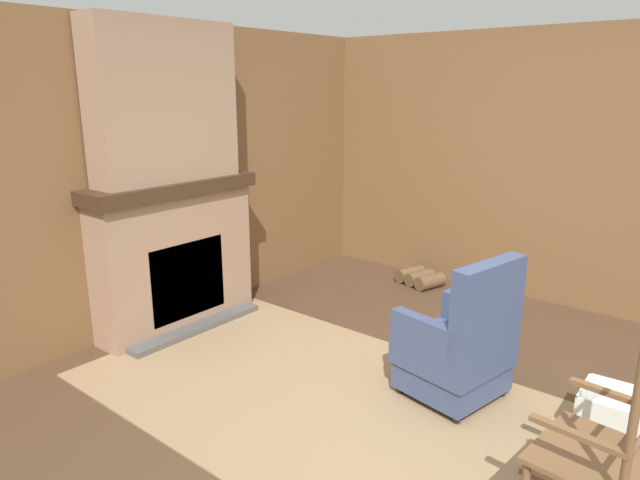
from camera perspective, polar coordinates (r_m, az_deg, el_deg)
name	(u,v)px	position (r m, az deg, el deg)	size (l,w,h in m)	color
ground_plane	(424,424)	(3.78, 10.31, -17.66)	(14.00, 14.00, 0.00)	#4C3523
wood_panel_wall_left	(155,178)	(5.04, -16.14, 5.99)	(0.06, 5.81, 2.56)	brown
wood_panel_wall_back	(578,171)	(5.69, 24.42, 6.31)	(5.81, 0.09, 2.56)	brown
fireplace_hearth	(176,255)	(5.01, -14.21, -1.51)	(0.55, 1.53, 1.27)	#9E7A60
chimney_breast	(164,102)	(4.82, -15.30, 13.15)	(0.30, 1.26, 1.26)	#9E7A60
area_rug	(339,404)	(3.91, 1.87, -16.06)	(3.62, 1.98, 0.01)	#997A56
armchair	(459,348)	(3.91, 13.75, -10.44)	(0.69, 0.72, 1.00)	#3D4C75
rocking_chair	(599,464)	(3.00, 26.13, -19.51)	(0.84, 0.56, 1.12)	brown
firewood_stack	(420,278)	(6.12, 9.96, -3.74)	(0.52, 0.44, 0.15)	brown
laundry_basket	(618,417)	(3.92, 27.61, -15.45)	(0.43, 0.38, 0.30)	white
oil_lamp_vase	(119,177)	(4.66, -19.45, 5.98)	(0.11, 0.11, 0.23)	#47708E
storage_case	(207,167)	(5.16, -11.20, 7.22)	(0.16, 0.25, 0.14)	black
decorative_plate_on_mantel	(154,165)	(4.85, -16.29, 7.23)	(0.07, 0.28, 0.28)	gold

